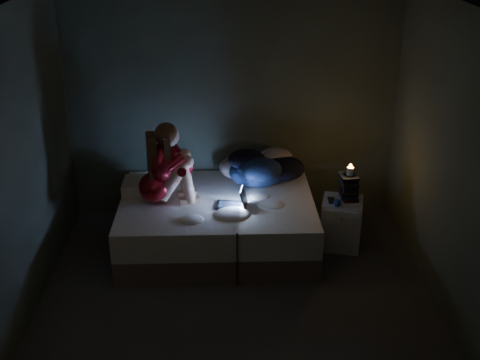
{
  "coord_description": "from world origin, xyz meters",
  "views": [
    {
      "loc": [
        -0.14,
        -4.51,
        3.3
      ],
      "look_at": [
        0.05,
        1.0,
        0.8
      ],
      "focal_mm": 45.7,
      "sensor_mm": 36.0,
      "label": 1
    }
  ],
  "objects_px": {
    "bed": "(217,223)",
    "nightstand": "(341,223)",
    "phone": "(333,202)",
    "candle": "(350,170)",
    "laptop": "(231,197)",
    "woman": "(154,164)"
  },
  "relations": [
    {
      "from": "woman",
      "to": "candle",
      "type": "bearing_deg",
      "value": -10.01
    },
    {
      "from": "candle",
      "to": "phone",
      "type": "height_order",
      "value": "candle"
    },
    {
      "from": "nightstand",
      "to": "laptop",
      "type": "bearing_deg",
      "value": -160.48
    },
    {
      "from": "nightstand",
      "to": "candle",
      "type": "bearing_deg",
      "value": 45.51
    },
    {
      "from": "bed",
      "to": "candle",
      "type": "bearing_deg",
      "value": -1.01
    },
    {
      "from": "candle",
      "to": "woman",
      "type": "bearing_deg",
      "value": -178.87
    },
    {
      "from": "nightstand",
      "to": "phone",
      "type": "relative_size",
      "value": 3.84
    },
    {
      "from": "nightstand",
      "to": "phone",
      "type": "xyz_separation_m",
      "value": [
        -0.11,
        -0.04,
        0.27
      ]
    },
    {
      "from": "bed",
      "to": "candle",
      "type": "relative_size",
      "value": 24.66
    },
    {
      "from": "laptop",
      "to": "candle",
      "type": "height_order",
      "value": "candle"
    },
    {
      "from": "laptop",
      "to": "candle",
      "type": "xyz_separation_m",
      "value": [
        1.21,
        0.14,
        0.21
      ]
    },
    {
      "from": "bed",
      "to": "candle",
      "type": "height_order",
      "value": "candle"
    },
    {
      "from": "laptop",
      "to": "candle",
      "type": "distance_m",
      "value": 1.23
    },
    {
      "from": "bed",
      "to": "woman",
      "type": "bearing_deg",
      "value": -174.14
    },
    {
      "from": "laptop",
      "to": "nightstand",
      "type": "distance_m",
      "value": 1.22
    },
    {
      "from": "bed",
      "to": "woman",
      "type": "height_order",
      "value": "woman"
    },
    {
      "from": "bed",
      "to": "woman",
      "type": "xyz_separation_m",
      "value": [
        -0.61,
        -0.06,
        0.7
      ]
    },
    {
      "from": "woman",
      "to": "phone",
      "type": "distance_m",
      "value": 1.83
    },
    {
      "from": "bed",
      "to": "phone",
      "type": "distance_m",
      "value": 1.21
    },
    {
      "from": "bed",
      "to": "nightstand",
      "type": "xyz_separation_m",
      "value": [
        1.29,
        -0.06,
        -0.0
      ]
    },
    {
      "from": "woman",
      "to": "phone",
      "type": "xyz_separation_m",
      "value": [
        1.78,
        -0.04,
        -0.42
      ]
    },
    {
      "from": "woman",
      "to": "bed",
      "type": "bearing_deg",
      "value": -5.28
    }
  ]
}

